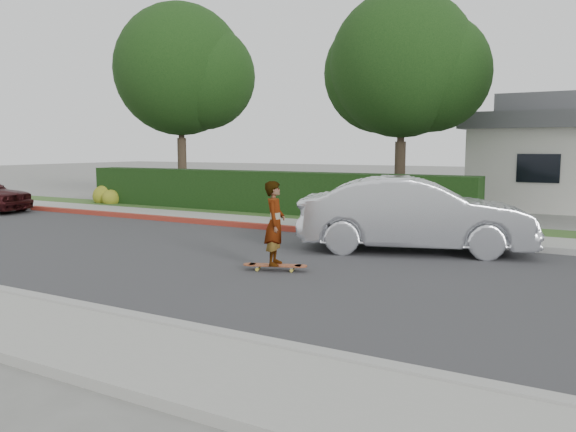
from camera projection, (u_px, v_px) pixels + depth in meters
name	position (u px, v px, depth m)	size (l,w,h in m)	color
ground	(198.00, 257.00, 12.04)	(120.00, 120.00, 0.00)	slate
road	(198.00, 256.00, 12.04)	(60.00, 8.00, 0.01)	#2D2D30
curb_near	(27.00, 297.00, 8.48)	(60.00, 0.20, 0.15)	#9E9E99
curb_far	(290.00, 229.00, 15.58)	(60.00, 0.20, 0.15)	#9E9E99
curb_red_section	(155.00, 218.00, 18.01)	(12.00, 0.21, 0.15)	maroon
sidewalk_far	(305.00, 226.00, 16.36)	(60.00, 1.60, 0.12)	gray
planting_strip	(329.00, 220.00, 17.74)	(60.00, 1.60, 0.10)	#2D4C1E
hedge	(259.00, 193.00, 19.63)	(15.00, 1.00, 1.50)	black
flowering_shrub	(106.00, 197.00, 22.69)	(1.40, 1.00, 0.90)	#2D4C19
tree_left	(183.00, 74.00, 22.56)	(5.99, 5.21, 8.00)	#33261C
tree_center	(404.00, 69.00, 18.66)	(5.66, 4.84, 7.44)	#33261C
skateboard	(275.00, 266.00, 10.60)	(1.23, 0.66, 0.11)	#B19C30
skateboarder	(275.00, 223.00, 10.50)	(0.58, 0.38, 1.58)	white
car_silver	(414.00, 215.00, 12.53)	(1.77, 5.07, 1.67)	silver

